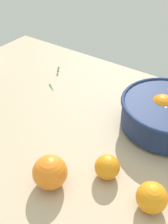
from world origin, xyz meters
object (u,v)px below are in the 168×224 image
loose_orange_2 (50,172)px  loose_orange_3 (107,167)px  loose_orange_1 (152,197)px  fruit_bowl (168,113)px

loose_orange_2 → loose_orange_3: size_ratio=1.33×
loose_orange_1 → loose_orange_3: 13.25cm
loose_orange_3 → loose_orange_2: bearing=-134.7°
loose_orange_1 → loose_orange_3: bearing=170.5°
fruit_bowl → loose_orange_3: bearing=-100.1°
fruit_bowl → loose_orange_3: 27.91cm
fruit_bowl → loose_orange_3: (-4.87, -27.40, -2.15)cm
loose_orange_2 → loose_orange_3: 14.44cm
fruit_bowl → loose_orange_1: bearing=-74.5°
fruit_bowl → loose_orange_2: bearing=-111.7°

